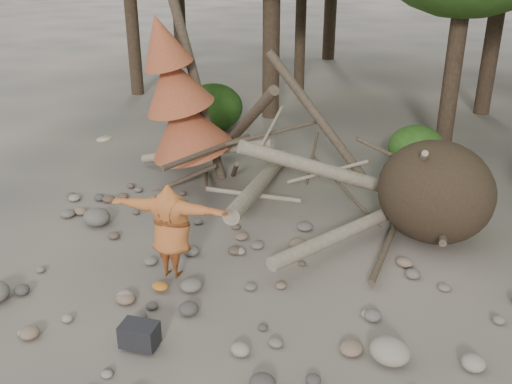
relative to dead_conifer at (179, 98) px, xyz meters
The scene contains 11 objects.
ground 5.05m from the dead_conifer, 47.26° to the right, with size 120.00×120.00×0.00m, color #514C44.
deadfall_pile 5.33m from the dead_conifer, ahead, with size 8.55×5.24×3.30m.
dead_conifer is the anchor object (origin of this frame).
bush_left 4.72m from the dead_conifer, 121.92° to the left, with size 1.80×1.80×1.44m, color #224512.
bush_mid 6.11m from the dead_conifer, 48.52° to the left, with size 1.40×1.40×1.12m, color #2D5819.
frisbee_thrower 4.36m from the dead_conifer, 48.24° to the right, with size 2.62×1.29×2.22m.
backpack 6.33m from the dead_conifer, 51.75° to the right, with size 0.51×0.34×0.34m, color black.
cloth_green 6.12m from the dead_conifer, 51.90° to the right, with size 0.40×0.34×0.15m, color #29672C.
cloth_orange 5.03m from the dead_conifer, 50.74° to the right, with size 0.29×0.24×0.10m, color #AD641D.
boulder_mid_right 7.49m from the dead_conifer, 23.24° to the right, with size 0.56×0.51×0.34m, color gray.
boulder_mid_left 3.24m from the dead_conifer, 88.33° to the right, with size 0.58×0.52×0.35m, color #5D574E.
Camera 1 is at (5.89, -5.57, 5.22)m, focal length 40.00 mm.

